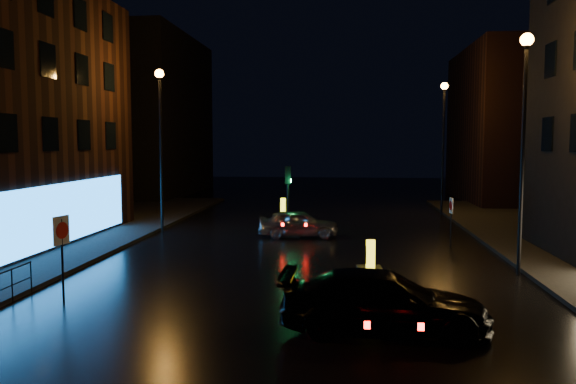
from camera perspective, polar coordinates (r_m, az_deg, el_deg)
name	(u,v)px	position (r m, az deg, el deg)	size (l,w,h in m)	color
ground	(279,321)	(15.04, -0.88, -13.01)	(120.00, 120.00, 0.00)	black
building_far_left	(148,116)	(52.32, -14.06, 7.51)	(8.00, 16.00, 14.00)	black
building_far_right	(515,125)	(48.10, 22.04, 6.32)	(8.00, 14.00, 12.00)	black
street_lamp_lfar	(160,125)	(29.76, -12.84, 6.69)	(0.44, 0.44, 8.37)	black
street_lamp_rnear	(524,116)	(21.12, 22.86, 7.11)	(0.44, 0.44, 8.37)	black
street_lamp_rfar	(443,128)	(36.72, 15.51, 6.31)	(0.44, 0.44, 8.37)	black
traffic_signal	(288,224)	(28.65, 0.00, -3.27)	(1.40, 2.40, 3.45)	black
silver_hatchback	(298,223)	(27.72, 1.07, -3.21)	(1.57, 3.91, 1.33)	#9A9CA1
dark_sedan	(384,302)	(14.26, 9.74, -10.97)	(2.09, 5.14, 1.49)	black
bollard_near	(370,265)	(20.67, 8.37, -7.30)	(0.99, 1.39, 1.15)	black
bollard_far	(283,211)	(35.99, -0.50, -1.97)	(1.21, 1.45, 1.09)	black
road_sign_left	(62,238)	(17.59, -22.01, -4.33)	(0.20, 0.61, 2.54)	black
road_sign_right	(451,210)	(26.55, 16.25, -1.73)	(0.09, 0.52, 2.15)	black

